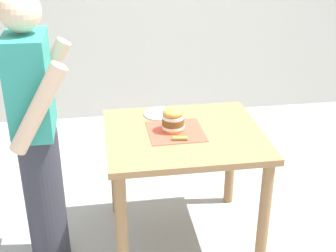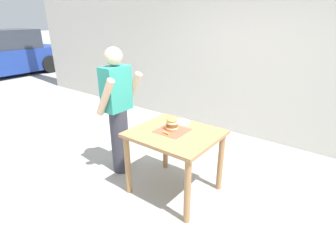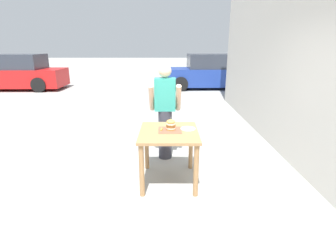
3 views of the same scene
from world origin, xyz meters
The scene contains 7 objects.
ground_plane centered at (0.00, 0.00, 0.00)m, with size 80.00×80.00×0.00m, color #9E9E99.
patio_table centered at (0.00, 0.00, 0.65)m, with size 0.85×0.97×0.80m.
serving_paper centered at (0.02, 0.05, 0.80)m, with size 0.34×0.34×0.00m, color #D64C38.
sandwich centered at (0.03, 0.06, 0.88)m, with size 0.14×0.14×0.19m.
pickle_spear centered at (-0.11, 0.04, 0.81)m, with size 0.02×0.02×0.09m, color #8EA83D.
side_plate_with_forks centered at (0.29, 0.11, 0.80)m, with size 0.22×0.22×0.02m.
diner_across_table centered at (-0.06, 0.87, 0.88)m, with size 0.55×0.35×1.69m.
Camera 1 is at (-2.55, 0.49, 2.07)m, focal length 50.00 mm.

